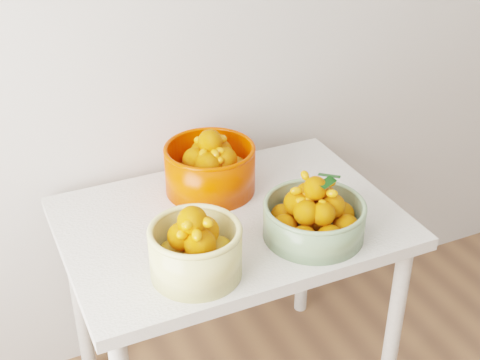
# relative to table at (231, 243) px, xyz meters

# --- Properties ---
(table) EXTENTS (1.00, 0.70, 0.75)m
(table) POSITION_rel_table_xyz_m (0.00, 0.00, 0.00)
(table) COLOR silver
(table) RESTS_ON ground
(bowl_cream) EXTENTS (0.30, 0.30, 0.21)m
(bowl_cream) POSITION_rel_table_xyz_m (-0.19, -0.21, 0.18)
(bowl_cream) COLOR #DED07D
(bowl_cream) RESTS_ON table
(bowl_green) EXTENTS (0.33, 0.33, 0.19)m
(bowl_green) POSITION_rel_table_xyz_m (0.18, -0.18, 0.16)
(bowl_green) COLOR gray
(bowl_green) RESTS_ON table
(bowl_orange) EXTENTS (0.38, 0.38, 0.21)m
(bowl_orange) POSITION_rel_table_xyz_m (0.01, 0.17, 0.18)
(bowl_orange) COLOR #EE2C00
(bowl_orange) RESTS_ON table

